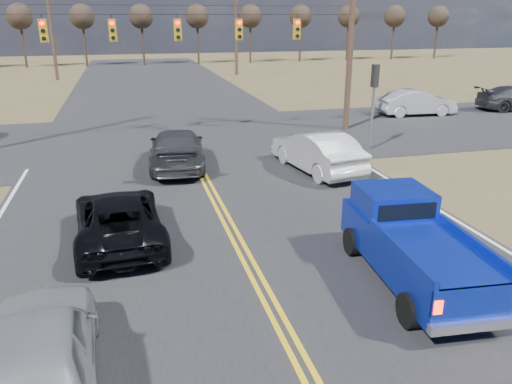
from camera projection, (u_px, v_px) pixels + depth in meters
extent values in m
plane|color=brown|center=(299.00, 359.00, 9.12)|extent=(160.00, 160.00, 0.00)
cube|color=#28282B|center=(209.00, 187.00, 18.24)|extent=(14.00, 120.00, 0.02)
cube|color=#28282B|center=(183.00, 138.00, 25.54)|extent=(120.00, 12.00, 0.02)
cylinder|color=#473323|center=(351.00, 35.00, 26.01)|extent=(0.32, 0.32, 10.00)
cylinder|color=black|center=(177.00, 14.00, 23.55)|extent=(18.00, 0.02, 0.02)
cylinder|color=black|center=(176.00, 5.00, 23.41)|extent=(18.00, 0.02, 0.02)
cube|color=#B28C14|center=(43.00, 31.00, 22.36)|extent=(0.34, 0.24, 1.00)
cylinder|color=#FF0C05|center=(42.00, 23.00, 22.12)|extent=(0.20, 0.06, 0.20)
cylinder|color=black|center=(43.00, 31.00, 22.23)|extent=(0.20, 0.06, 0.20)
cylinder|color=black|center=(44.00, 39.00, 22.34)|extent=(0.20, 0.06, 0.20)
cube|color=black|center=(41.00, 20.00, 22.06)|extent=(0.24, 0.14, 0.03)
cube|color=#B28C14|center=(113.00, 30.00, 23.07)|extent=(0.34, 0.24, 1.00)
cylinder|color=#FF0C05|center=(112.00, 23.00, 22.83)|extent=(0.20, 0.06, 0.20)
cylinder|color=black|center=(113.00, 30.00, 22.94)|extent=(0.20, 0.06, 0.20)
cylinder|color=black|center=(113.00, 38.00, 23.05)|extent=(0.20, 0.06, 0.20)
cube|color=black|center=(112.00, 20.00, 22.77)|extent=(0.24, 0.14, 0.03)
cube|color=#B28C14|center=(178.00, 30.00, 23.78)|extent=(0.34, 0.24, 1.00)
cylinder|color=#FF0C05|center=(178.00, 23.00, 23.54)|extent=(0.20, 0.06, 0.20)
cylinder|color=black|center=(178.00, 30.00, 23.65)|extent=(0.20, 0.06, 0.20)
cylinder|color=black|center=(178.00, 37.00, 23.76)|extent=(0.20, 0.06, 0.20)
cube|color=black|center=(178.00, 20.00, 23.48)|extent=(0.24, 0.14, 0.03)
cube|color=#B28C14|center=(239.00, 29.00, 24.49)|extent=(0.34, 0.24, 1.00)
cylinder|color=#FF0C05|center=(240.00, 22.00, 24.25)|extent=(0.20, 0.06, 0.20)
cylinder|color=black|center=(240.00, 30.00, 24.36)|extent=(0.20, 0.06, 0.20)
cylinder|color=black|center=(240.00, 37.00, 24.47)|extent=(0.20, 0.06, 0.20)
cube|color=black|center=(240.00, 20.00, 24.19)|extent=(0.24, 0.14, 0.03)
cube|color=#B28C14|center=(297.00, 29.00, 25.20)|extent=(0.34, 0.24, 1.00)
cylinder|color=#FF0C05|center=(298.00, 22.00, 24.96)|extent=(0.20, 0.06, 0.20)
cylinder|color=black|center=(298.00, 29.00, 25.07)|extent=(0.20, 0.06, 0.20)
cylinder|color=black|center=(298.00, 36.00, 25.18)|extent=(0.20, 0.06, 0.20)
cube|color=black|center=(298.00, 20.00, 24.90)|extent=(0.24, 0.14, 0.03)
cylinder|color=slate|center=(372.00, 116.00, 22.85)|extent=(0.12, 0.12, 3.20)
cube|color=black|center=(375.00, 76.00, 22.25)|extent=(0.24, 0.34, 1.00)
cylinder|color=#473323|center=(51.00, 26.00, 47.30)|extent=(0.32, 0.32, 10.00)
cylinder|color=#473323|center=(236.00, 26.00, 51.57)|extent=(0.32, 0.32, 10.00)
cylinder|color=#33261C|center=(24.00, 44.00, 59.64)|extent=(0.28, 0.28, 5.50)
sphere|color=#2D231C|center=(19.00, 16.00, 58.59)|extent=(3.00, 3.00, 3.00)
cylinder|color=#33261C|center=(85.00, 43.00, 61.30)|extent=(0.28, 0.28, 5.50)
sphere|color=#2D231C|center=(82.00, 16.00, 60.25)|extent=(3.00, 3.00, 3.00)
cylinder|color=#33261C|center=(143.00, 43.00, 62.96)|extent=(0.28, 0.28, 5.50)
sphere|color=#2D231C|center=(141.00, 16.00, 61.91)|extent=(3.00, 3.00, 3.00)
cylinder|color=#33261C|center=(198.00, 42.00, 64.62)|extent=(0.28, 0.28, 5.50)
sphere|color=#2D231C|center=(197.00, 16.00, 63.57)|extent=(3.00, 3.00, 3.00)
cylinder|color=#33261C|center=(250.00, 41.00, 66.28)|extent=(0.28, 0.28, 5.50)
sphere|color=#2D231C|center=(250.00, 16.00, 65.23)|extent=(3.00, 3.00, 3.00)
cylinder|color=#33261C|center=(300.00, 41.00, 67.94)|extent=(0.28, 0.28, 5.50)
sphere|color=#2D231C|center=(301.00, 16.00, 66.89)|extent=(3.00, 3.00, 3.00)
cylinder|color=#33261C|center=(348.00, 40.00, 69.60)|extent=(0.28, 0.28, 5.50)
sphere|color=#2D231C|center=(349.00, 16.00, 68.55)|extent=(3.00, 3.00, 3.00)
cylinder|color=#33261C|center=(393.00, 40.00, 71.26)|extent=(0.28, 0.28, 5.50)
sphere|color=#2D231C|center=(395.00, 16.00, 70.21)|extent=(3.00, 3.00, 3.00)
cylinder|color=#33261C|center=(436.00, 39.00, 72.92)|extent=(0.28, 0.28, 5.50)
sphere|color=#2D231C|center=(438.00, 16.00, 71.87)|extent=(3.00, 3.00, 3.00)
cylinder|color=black|center=(410.00, 310.00, 9.96)|extent=(0.35, 0.75, 0.73)
cylinder|color=black|center=(489.00, 303.00, 10.23)|extent=(0.35, 0.75, 0.73)
cylinder|color=black|center=(353.00, 242.00, 13.00)|extent=(0.35, 0.75, 0.73)
cylinder|color=black|center=(415.00, 237.00, 13.28)|extent=(0.35, 0.75, 0.73)
cube|color=#1029B4|center=(415.00, 251.00, 11.47)|extent=(2.22, 5.05, 0.91)
cube|color=#1029B4|center=(393.00, 201.00, 12.44)|extent=(1.81, 1.68, 0.66)
cube|color=black|center=(407.00, 212.00, 11.74)|extent=(1.46, 0.18, 0.41)
cube|color=#1029B4|center=(400.00, 250.00, 10.26)|extent=(0.34, 3.00, 0.18)
cube|color=#1029B4|center=(477.00, 244.00, 10.54)|extent=(0.34, 3.00, 0.18)
cube|color=#1029B4|center=(478.00, 300.00, 9.14)|extent=(1.82, 0.22, 0.55)
cube|color=silver|center=(476.00, 325.00, 9.25)|extent=(1.87, 0.32, 0.20)
cube|color=#FF0C05|center=(438.00, 307.00, 8.99)|extent=(0.17, 0.07, 0.27)
imported|color=#A4A7AC|center=(37.00, 356.00, 7.96)|extent=(2.16, 4.79, 1.60)
imported|color=black|center=(119.00, 219.00, 13.66)|extent=(2.53, 5.02, 1.36)
imported|color=silver|center=(317.00, 151.00, 19.95)|extent=(2.51, 5.16, 1.63)
imported|color=#38393E|center=(177.00, 148.00, 20.50)|extent=(2.73, 5.57, 1.56)
imported|color=#B2B5BA|center=(416.00, 103.00, 31.27)|extent=(1.97, 4.89, 1.58)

